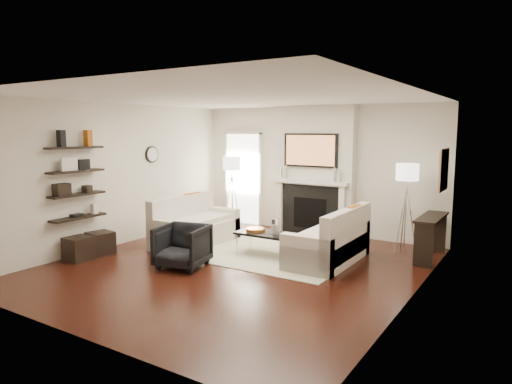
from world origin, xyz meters
The scene contains 71 objects.
room_envelope centered at (0.00, 0.00, 1.35)m, with size 6.00×6.00×6.00m.
chimney_breast centered at (0.00, 2.88, 1.35)m, with size 1.80×0.25×2.70m, color silver.
fireplace_surround centered at (0.00, 2.74, 0.52)m, with size 1.30×0.02×1.04m, color black.
firebox centered at (0.00, 2.73, 0.45)m, with size 0.75×0.02×0.65m, color black.
mantel_pilaster_l centered at (-0.72, 2.71, 0.55)m, with size 0.12×0.08×1.10m, color white.
mantel_pilaster_r centered at (0.72, 2.71, 0.55)m, with size 0.12×0.08×1.10m, color white.
mantel_shelf centered at (0.00, 2.69, 1.12)m, with size 1.70×0.18×0.07m, color white.
tv_body centered at (0.00, 2.71, 1.78)m, with size 1.20×0.06×0.70m, color black.
tv_screen centered at (0.00, 2.68, 1.78)m, with size 1.10×0.01×0.62m, color #BF723F.
candlestick_l_tall centered at (-0.55, 2.70, 1.30)m, with size 0.04×0.04×0.30m, color silver.
candlestick_l_short centered at (-0.68, 2.70, 1.27)m, with size 0.04×0.04×0.24m, color silver.
candlestick_r_tall centered at (0.55, 2.70, 1.30)m, with size 0.04×0.04×0.30m, color silver.
candlestick_r_short centered at (0.68, 2.70, 1.27)m, with size 0.04×0.04×0.24m, color silver.
hallway_panel centered at (-1.85, 2.98, 1.05)m, with size 0.90×0.02×2.10m, color white.
door_trim_l centered at (-2.33, 2.96, 1.05)m, with size 0.06×0.06×2.16m, color white.
door_trim_r centered at (-1.37, 2.96, 1.05)m, with size 0.06×0.06×2.16m, color white.
door_trim_top centered at (-1.85, 2.96, 2.13)m, with size 1.02×0.06×0.06m, color white.
rug centered at (0.22, 0.86, 0.01)m, with size 2.60×2.00×0.01m, color beige.
loveseat_left_base centered at (-1.49, 0.79, 0.21)m, with size 0.85×1.80×0.42m, color beige.
loveseat_left_back centered at (-1.83, 0.79, 0.53)m, with size 0.18×1.80×0.80m, color beige.
loveseat_left_arm_n centered at (-1.49, -0.02, 0.30)m, with size 0.85×0.18×0.60m, color beige.
loveseat_left_arm_s centered at (-1.49, 1.60, 0.30)m, with size 0.85×0.18×0.60m, color beige.
loveseat_left_cushion centered at (-1.44, 0.79, 0.47)m, with size 0.63×1.44×0.10m, color beige.
pillow_left_orange centered at (-1.83, 1.09, 0.73)m, with size 0.10×0.42×0.42m, color #A05213.
pillow_left_charcoal centered at (-1.83, 0.49, 0.72)m, with size 0.10×0.40×0.40m, color black.
loveseat_right_base centered at (1.14, 1.04, 0.21)m, with size 0.85×1.80×0.42m, color beige.
loveseat_right_back centered at (1.48, 1.04, 0.53)m, with size 0.18×1.80×0.80m, color beige.
loveseat_right_arm_n centered at (1.14, 0.23, 0.30)m, with size 0.85×0.18×0.60m, color beige.
loveseat_right_arm_s centered at (1.14, 1.85, 0.30)m, with size 0.85×0.18×0.60m, color beige.
loveseat_right_cushion centered at (1.09, 1.04, 0.47)m, with size 0.63×1.44×0.10m, color beige.
pillow_right_orange centered at (1.48, 1.34, 0.73)m, with size 0.10×0.42×0.42m, color #A05213.
pillow_right_charcoal centered at (1.48, 0.74, 0.72)m, with size 0.10×0.40×0.40m, color black.
coffee_table centered at (0.12, 0.79, 0.40)m, with size 1.10×0.55×0.04m, color black.
coffee_leg_nw centered at (-0.38, 0.57, 0.19)m, with size 0.02×0.02×0.38m, color silver.
coffee_leg_ne centered at (0.62, 0.57, 0.19)m, with size 0.02×0.02×0.38m, color silver.
coffee_leg_sw centered at (-0.38, 1.01, 0.19)m, with size 0.02×0.02×0.38m, color silver.
coffee_leg_se centered at (0.62, 1.01, 0.19)m, with size 0.02×0.02×0.38m, color silver.
hurricane_glass centered at (0.27, 0.79, 0.56)m, with size 0.15×0.15×0.26m, color white.
hurricane_candle centered at (0.27, 0.79, 0.50)m, with size 0.11×0.11×0.17m, color white.
copper_bowl centered at (-0.13, 0.79, 0.45)m, with size 0.34×0.34×0.06m, color #CB6921.
armchair centered at (-0.71, -0.49, 0.38)m, with size 0.74×0.69×0.76m, color black.
lamp_left_post centered at (-1.85, 2.51, 0.60)m, with size 0.02×0.02×1.20m, color silver.
lamp_left_shade centered at (-1.85, 2.51, 1.45)m, with size 0.40×0.40×0.30m, color white.
lamp_left_leg_a centered at (-1.74, 2.51, 0.60)m, with size 0.02×0.02×1.25m, color silver.
lamp_left_leg_b centered at (-1.91, 2.60, 0.60)m, with size 0.02×0.02×1.25m, color silver.
lamp_left_leg_c centered at (-1.91, 2.41, 0.60)m, with size 0.02×0.02×1.25m, color silver.
lamp_right_post centered at (2.05, 2.44, 0.60)m, with size 0.02×0.02×1.20m, color silver.
lamp_right_shade centered at (2.05, 2.44, 1.45)m, with size 0.40×0.40×0.30m, color white.
lamp_right_leg_a centered at (2.16, 2.44, 0.60)m, with size 0.02×0.02×1.25m, color silver.
lamp_right_leg_b centered at (2.00, 2.54, 0.60)m, with size 0.02×0.02×1.25m, color silver.
lamp_right_leg_c centered at (1.99, 2.35, 0.60)m, with size 0.02×0.02×1.25m, color silver.
console_top centered at (2.57, 2.11, 0.73)m, with size 0.35×1.20×0.04m, color black.
console_leg_n centered at (2.57, 1.56, 0.35)m, with size 0.30×0.04×0.71m, color black.
console_leg_s centered at (2.57, 2.66, 0.35)m, with size 0.30×0.04×0.71m, color black.
wall_art centered at (2.73, 2.05, 1.55)m, with size 0.03×0.70×0.70m, color tan.
shelf_bottom centered at (-2.62, -1.00, 0.70)m, with size 0.25×1.00×0.04m, color black.
shelf_lower centered at (-2.62, -1.00, 1.10)m, with size 0.25×1.00×0.04m, color black.
shelf_upper centered at (-2.62, -1.00, 1.50)m, with size 0.25×1.00×0.04m, color black.
shelf_top centered at (-2.62, -1.00, 1.90)m, with size 0.25×1.00×0.04m, color black.
decor_magfile_a centered at (-2.62, -1.24, 2.06)m, with size 0.12×0.10×0.28m, color black.
decor_magfile_b centered at (-2.62, -0.72, 2.06)m, with size 0.12×0.10×0.28m, color #A05213.
decor_frame_a centered at (-2.62, -1.12, 1.63)m, with size 0.04×0.30×0.22m, color white.
decor_frame_b centered at (-2.62, -0.83, 1.61)m, with size 0.04×0.22×0.18m, color black.
decor_wine_rack centered at (-2.62, -1.29, 1.22)m, with size 0.18×0.25×0.20m, color black.
decor_box_small centered at (-2.62, -0.79, 1.18)m, with size 0.15×0.12×0.12m, color black.
decor_books centered at (-2.62, -1.03, 0.74)m, with size 0.14×0.20×0.05m, color black.
decor_box_tall centered at (-2.62, -0.67, 0.81)m, with size 0.10×0.10×0.18m, color white.
clock_rim centered at (-2.73, 0.90, 1.70)m, with size 0.34×0.34×0.04m, color black.
clock_face centered at (-2.71, 0.90, 1.70)m, with size 0.29×0.29×0.01m, color white.
ottoman_near centered at (-2.47, -0.69, 0.20)m, with size 0.40×0.40×0.40m, color black.
ottoman_far centered at (-2.47, -1.14, 0.20)m, with size 0.40×0.40×0.40m, color black.
Camera 1 is at (4.11, -5.90, 2.20)m, focal length 32.00 mm.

